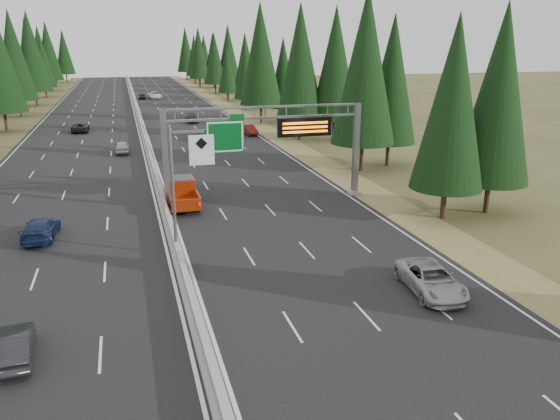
{
  "coord_description": "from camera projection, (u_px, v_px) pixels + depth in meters",
  "views": [
    {
      "loc": [
        -2.49,
        -7.04,
        12.72
      ],
      "look_at": [
        5.23,
        20.0,
        4.02
      ],
      "focal_mm": 35.0,
      "sensor_mm": 36.0,
      "label": 1
    }
  ],
  "objects": [
    {
      "name": "car_ahead_green",
      "position": [
        206.0,
        135.0,
        72.41
      ],
      "size": [
        2.24,
        4.91,
        1.63
      ],
      "primitive_type": "imported",
      "rotation": [
        0.0,
        0.0,
        0.07
      ],
      "color": "#166125",
      "rests_on": "road"
    },
    {
      "name": "car_onc_white",
      "position": [
        122.0,
        147.0,
        64.54
      ],
      "size": [
        1.67,
        4.11,
        1.4
      ],
      "primitive_type": "imported",
      "rotation": [
        0.0,
        0.0,
        3.14
      ],
      "color": "#BABABA",
      "rests_on": "road"
    },
    {
      "name": "shoulder_left",
      "position": [
        16.0,
        132.0,
        79.69
      ],
      "size": [
        3.6,
        260.0,
        0.06
      ],
      "primitive_type": "cube",
      "color": "#41401E",
      "rests_on": "ground"
    },
    {
      "name": "tree_row_right",
      "position": [
        284.0,
        66.0,
        83.42
      ],
      "size": [
        12.1,
        239.08,
        18.78
      ],
      "color": "black",
      "rests_on": "ground"
    },
    {
      "name": "car_ahead_far",
      "position": [
        142.0,
        96.0,
        124.66
      ],
      "size": [
        1.8,
        4.07,
        1.36
      ],
      "primitive_type": "imported",
      "rotation": [
        0.0,
        0.0,
        -0.05
      ],
      "color": "black",
      "rests_on": "road"
    },
    {
      "name": "car_ahead_white",
      "position": [
        155.0,
        95.0,
        125.99
      ],
      "size": [
        3.21,
        6.05,
        1.62
      ],
      "primitive_type": "imported",
      "rotation": [
        0.0,
        0.0,
        0.09
      ],
      "color": "white",
      "rests_on": "road"
    },
    {
      "name": "red_pickup",
      "position": [
        181.0,
        190.0,
        44.0
      ],
      "size": [
        2.28,
        6.39,
        2.08
      ],
      "color": "black",
      "rests_on": "road"
    },
    {
      "name": "car_onc_near",
      "position": [
        15.0,
        346.0,
        22.46
      ],
      "size": [
        1.69,
        4.01,
        1.29
      ],
      "primitive_type": "imported",
      "rotation": [
        0.0,
        0.0,
        3.23
      ],
      "color": "black",
      "rests_on": "road"
    },
    {
      "name": "car_onc_far",
      "position": [
        80.0,
        127.0,
        79.57
      ],
      "size": [
        2.31,
        5.0,
        1.39
      ],
      "primitive_type": "imported",
      "rotation": [
        0.0,
        0.0,
        3.14
      ],
      "color": "black",
      "rests_on": "road"
    },
    {
      "name": "silver_minivan",
      "position": [
        431.0,
        279.0,
        28.6
      ],
      "size": [
        2.85,
        5.34,
        1.43
      ],
      "primitive_type": "imported",
      "rotation": [
        0.0,
        0.0,
        -0.1
      ],
      "color": "#A5A6AA",
      "rests_on": "road"
    },
    {
      "name": "road",
      "position": [
        141.0,
        127.0,
        84.35
      ],
      "size": [
        32.0,
        260.0,
        0.08
      ],
      "primitive_type": "cube",
      "color": "black",
      "rests_on": "ground"
    },
    {
      "name": "sign_gantry",
      "position": [
        273.0,
        139.0,
        43.71
      ],
      "size": [
        16.75,
        0.98,
        7.8
      ],
      "color": "slate",
      "rests_on": "road"
    },
    {
      "name": "median_barrier",
      "position": [
        141.0,
        125.0,
        84.24
      ],
      "size": [
        0.7,
        260.0,
        0.85
      ],
      "color": "gray",
      "rests_on": "road"
    },
    {
      "name": "shoulder_right",
      "position": [
        253.0,
        123.0,
        89.03
      ],
      "size": [
        3.6,
        260.0,
        0.06
      ],
      "primitive_type": "cube",
      "color": "olive",
      "rests_on": "ground"
    },
    {
      "name": "car_onc_blue",
      "position": [
        41.0,
        229.0,
        36.41
      ],
      "size": [
        2.23,
        4.89,
        1.39
      ],
      "primitive_type": "imported",
      "rotation": [
        0.0,
        0.0,
        3.08
      ],
      "color": "#15254C",
      "rests_on": "road"
    },
    {
      "name": "hov_sign_pole",
      "position": [
        182.0,
        181.0,
        32.57
      ],
      "size": [
        2.8,
        0.5,
        8.0
      ],
      "color": "slate",
      "rests_on": "road"
    },
    {
      "name": "car_ahead_dkred",
      "position": [
        249.0,
        130.0,
        77.2
      ],
      "size": [
        1.8,
        4.19,
        1.34
      ],
      "primitive_type": "imported",
      "rotation": [
        0.0,
        0.0,
        0.1
      ],
      "color": "#63150E",
      "rests_on": "road"
    },
    {
      "name": "car_ahead_dkgrey",
      "position": [
        191.0,
        119.0,
        88.7
      ],
      "size": [
        1.88,
        4.53,
        1.31
      ],
      "primitive_type": "imported",
      "rotation": [
        0.0,
        0.0,
        -0.01
      ],
      "color": "black",
      "rests_on": "road"
    }
  ]
}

